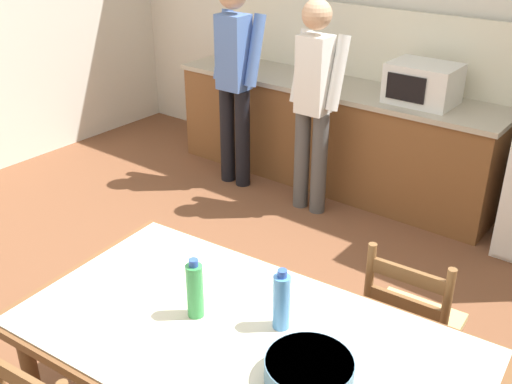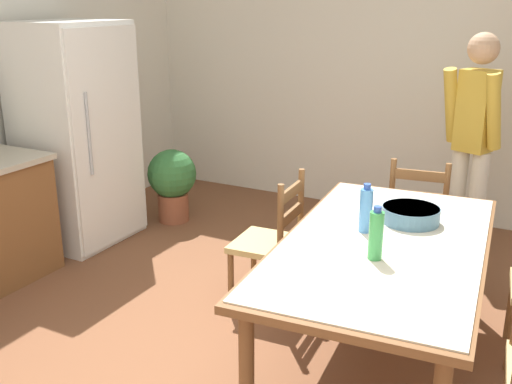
# 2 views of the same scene
# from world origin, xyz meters

# --- Properties ---
(wall_right) EXTENTS (0.12, 5.20, 2.90)m
(wall_right) POSITION_xyz_m (3.26, 0.00, 1.45)
(wall_right) COLOR silver
(wall_right) RESTS_ON ground
(refrigerator) EXTENTS (0.81, 0.73, 1.79)m
(refrigerator) POSITION_xyz_m (1.33, 2.19, 0.90)
(refrigerator) COLOR white
(refrigerator) RESTS_ON ground
(dining_table) EXTENTS (1.98, 1.17, 0.75)m
(dining_table) POSITION_xyz_m (0.65, -0.58, 0.68)
(dining_table) COLOR brown
(dining_table) RESTS_ON ground
(bottle_near_centre) EXTENTS (0.07, 0.07, 0.27)m
(bottle_near_centre) POSITION_xyz_m (0.41, -0.60, 0.88)
(bottle_near_centre) COLOR green
(bottle_near_centre) RESTS_ON dining_table
(bottle_off_centre) EXTENTS (0.07, 0.07, 0.27)m
(bottle_off_centre) POSITION_xyz_m (0.74, -0.44, 0.88)
(bottle_off_centre) COLOR #4C8ED6
(bottle_off_centre) RESTS_ON dining_table
(serving_bowl) EXTENTS (0.32, 0.32, 0.09)m
(serving_bowl) POSITION_xyz_m (0.99, -0.63, 0.80)
(serving_bowl) COLOR slate
(serving_bowl) RESTS_ON dining_table
(chair_side_far_right) EXTENTS (0.45, 0.43, 0.91)m
(chair_side_far_right) POSITION_xyz_m (1.01, 0.26, 0.44)
(chair_side_far_right) COLOR brown
(chair_side_far_right) RESTS_ON ground
(chair_head_end) EXTENTS (0.45, 0.47, 0.91)m
(chair_head_end) POSITION_xyz_m (1.89, -0.48, 0.44)
(chair_head_end) COLOR brown
(chair_head_end) RESTS_ON ground
(person_by_table) EXTENTS (0.38, 0.49, 1.73)m
(person_by_table) POSITION_xyz_m (2.44, -0.72, 0.97)
(person_by_table) COLOR silver
(person_by_table) RESTS_ON ground
(potted_plant) EXTENTS (0.44, 0.44, 0.67)m
(potted_plant) POSITION_xyz_m (2.02, 1.76, 0.39)
(potted_plant) COLOR brown
(potted_plant) RESTS_ON ground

